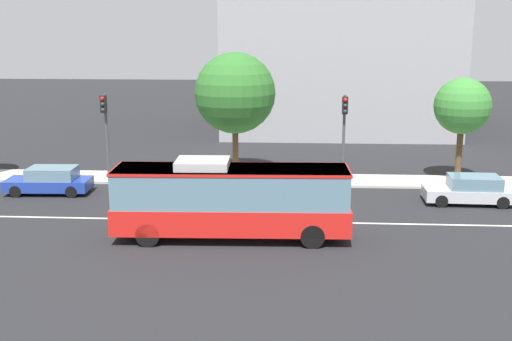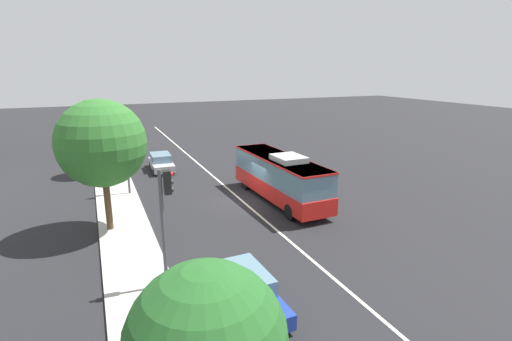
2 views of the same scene
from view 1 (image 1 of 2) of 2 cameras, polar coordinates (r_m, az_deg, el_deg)
The scene contains 11 objects.
ground_plane at distance 29.30m, azimuth -0.20°, elevation -4.67°, with size 160.00×160.00×0.00m, color black.
sidewalk_kerb at distance 36.96m, azimuth 0.60°, elevation -0.82°, with size 80.00×2.82×0.14m, color #B2ADA3.
lane_centre_line at distance 29.30m, azimuth -0.20°, elevation -4.65°, with size 76.00×0.16×0.01m, color silver.
transit_bus at distance 26.51m, azimuth -2.32°, elevation -2.50°, with size 10.08×2.84×3.46m.
sedan_blue at distance 35.76m, azimuth -18.31°, elevation -0.88°, with size 4.56×1.97×1.46m.
sedan_silver at distance 33.84m, azimuth 18.99°, elevation -1.69°, with size 4.56×1.94×1.46m.
traffic_light_near_corner at distance 36.65m, azimuth -13.60°, elevation 4.27°, with size 0.33×0.62×5.20m.
traffic_light_mid_block at distance 35.32m, azimuth 8.06°, elevation 4.19°, with size 0.32×0.62×5.20m.
street_tree_kerbside_left at distance 36.99m, azimuth -1.93°, elevation 7.07°, with size 4.78×4.78×7.48m.
street_tree_kerbside_right at distance 37.75m, azimuth 18.33°, elevation 5.57°, with size 3.23×3.23×6.09m.
office_block_background at distance 57.33m, azimuth 7.37°, elevation 14.18°, with size 19.29×17.86×20.40m.
Camera 1 is at (1.81, -27.87, 8.87)m, focal length 43.80 mm.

